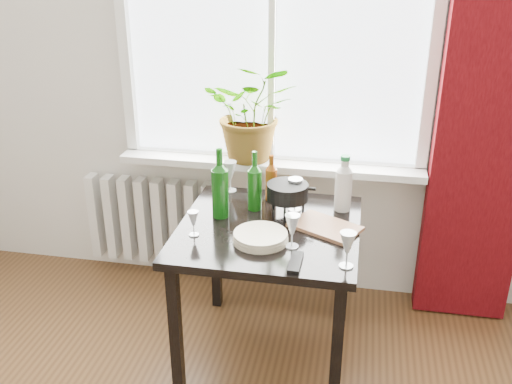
% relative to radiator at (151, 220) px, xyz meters
% --- Properties ---
extents(window, '(1.72, 0.08, 1.62)m').
position_rel_radiator_xyz_m(window, '(0.75, 0.04, 1.22)').
color(window, white).
rests_on(window, ground).
extents(windowsill, '(1.72, 0.20, 0.04)m').
position_rel_radiator_xyz_m(windowsill, '(0.75, -0.03, 0.44)').
color(windowsill, silver).
rests_on(windowsill, ground).
extents(curtain, '(0.50, 0.12, 2.56)m').
position_rel_radiator_xyz_m(curtain, '(1.87, -0.06, 0.92)').
color(curtain, '#3D0509').
rests_on(curtain, ground).
extents(radiator, '(0.80, 0.10, 0.55)m').
position_rel_radiator_xyz_m(radiator, '(0.00, 0.00, 0.00)').
color(radiator, silver).
rests_on(radiator, ground).
extents(table, '(0.85, 0.85, 0.74)m').
position_rel_radiator_xyz_m(table, '(0.85, -0.63, 0.27)').
color(table, black).
rests_on(table, ground).
extents(potted_plant, '(0.52, 0.45, 0.55)m').
position_rel_radiator_xyz_m(potted_plant, '(0.65, -0.02, 0.74)').
color(potted_plant, '#1D6F20').
rests_on(potted_plant, windowsill).
extents(wine_bottle_left, '(0.09, 0.09, 0.36)m').
position_rel_radiator_xyz_m(wine_bottle_left, '(0.60, -0.56, 0.54)').
color(wine_bottle_left, '#0C430C').
rests_on(wine_bottle_left, table).
extents(wine_bottle_right, '(0.09, 0.09, 0.31)m').
position_rel_radiator_xyz_m(wine_bottle_right, '(0.75, -0.45, 0.51)').
color(wine_bottle_right, '#10460D').
rests_on(wine_bottle_right, table).
extents(bottle_amber, '(0.07, 0.07, 0.25)m').
position_rel_radiator_xyz_m(bottle_amber, '(0.81, -0.33, 0.48)').
color(bottle_amber, '#79360D').
rests_on(bottle_amber, table).
extents(cleaning_bottle, '(0.11, 0.11, 0.29)m').
position_rel_radiator_xyz_m(cleaning_bottle, '(1.18, -0.38, 0.51)').
color(cleaning_bottle, silver).
rests_on(cleaning_bottle, table).
extents(wineglass_front_right, '(0.09, 0.09, 0.16)m').
position_rel_radiator_xyz_m(wineglass_front_right, '(0.98, -0.81, 0.44)').
color(wineglass_front_right, silver).
rests_on(wineglass_front_right, table).
extents(wineglass_far_right, '(0.07, 0.07, 0.16)m').
position_rel_radiator_xyz_m(wineglass_far_right, '(1.23, -0.93, 0.44)').
color(wineglass_far_right, '#B2BABF').
rests_on(wineglass_far_right, table).
extents(wineglass_back_center, '(0.09, 0.09, 0.18)m').
position_rel_radiator_xyz_m(wineglass_back_center, '(0.95, -0.43, 0.45)').
color(wineglass_back_center, silver).
rests_on(wineglass_back_center, table).
extents(wineglass_back_left, '(0.09, 0.09, 0.17)m').
position_rel_radiator_xyz_m(wineglass_back_left, '(0.57, -0.26, 0.45)').
color(wineglass_back_left, silver).
rests_on(wineglass_back_left, table).
extents(wineglass_front_left, '(0.07, 0.07, 0.12)m').
position_rel_radiator_xyz_m(wineglass_front_left, '(0.53, -0.78, 0.42)').
color(wineglass_front_left, silver).
rests_on(wineglass_front_left, table).
extents(plate_stack, '(0.34, 0.34, 0.04)m').
position_rel_radiator_xyz_m(plate_stack, '(0.84, -0.78, 0.38)').
color(plate_stack, beige).
rests_on(plate_stack, table).
extents(fondue_pot, '(0.28, 0.26, 0.16)m').
position_rel_radiator_xyz_m(fondue_pot, '(0.92, -0.48, 0.44)').
color(fondue_pot, black).
rests_on(fondue_pot, table).
extents(tv_remote, '(0.05, 0.17, 0.02)m').
position_rel_radiator_xyz_m(tv_remote, '(1.02, -0.95, 0.37)').
color(tv_remote, black).
rests_on(tv_remote, table).
extents(cutting_board, '(0.37, 0.32, 0.02)m').
position_rel_radiator_xyz_m(cutting_board, '(1.11, -0.60, 0.37)').
color(cutting_board, '#8B5C3E').
rests_on(cutting_board, table).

